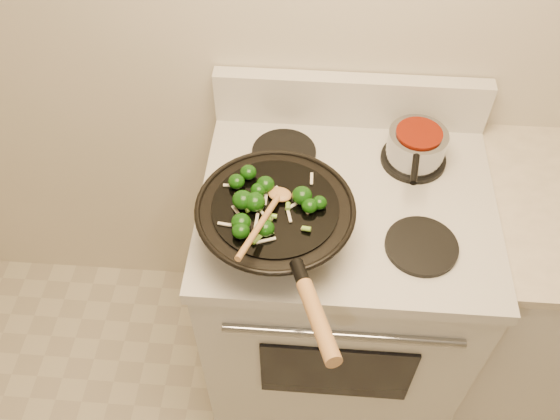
{
  "coord_description": "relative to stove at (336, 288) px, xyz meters",
  "views": [
    {
      "loc": [
        -0.38,
        0.14,
        2.1
      ],
      "look_at": [
        -0.45,
        1.03,
        1.02
      ],
      "focal_mm": 38.0,
      "sensor_mm": 36.0,
      "label": 1
    }
  ],
  "objects": [
    {
      "name": "wooden_spoon",
      "position": [
        -0.19,
        -0.19,
        0.6
      ],
      "size": [
        0.11,
        0.26,
        0.07
      ],
      "color": "#A97642",
      "rests_on": "wok"
    },
    {
      "name": "stove",
      "position": [
        0.0,
        0.0,
        0.0
      ],
      "size": [
        0.78,
        0.67,
        1.08
      ],
      "color": "silver",
      "rests_on": "ground"
    },
    {
      "name": "stirfry",
      "position": [
        -0.21,
        -0.16,
        0.59
      ],
      "size": [
        0.25,
        0.23,
        0.04
      ],
      "color": "#0E3808",
      "rests_on": "wok"
    },
    {
      "name": "wok",
      "position": [
        -0.18,
        -0.16,
        0.53
      ],
      "size": [
        0.38,
        0.61,
        0.2
      ],
      "color": "black",
      "rests_on": "stove"
    },
    {
      "name": "saucepan",
      "position": [
        0.18,
        0.15,
        0.51
      ],
      "size": [
        0.16,
        0.26,
        0.09
      ],
      "color": "gray",
      "rests_on": "stove"
    }
  ]
}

